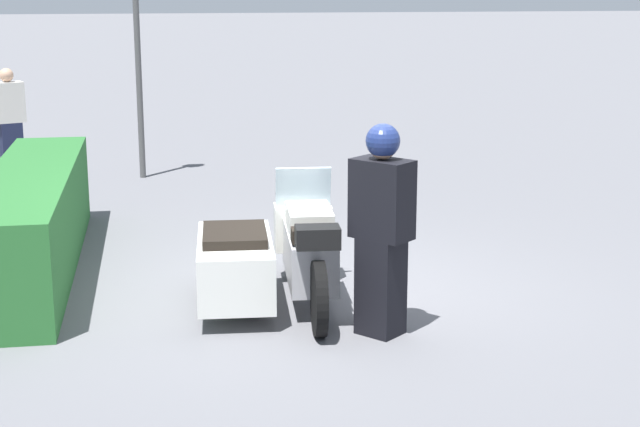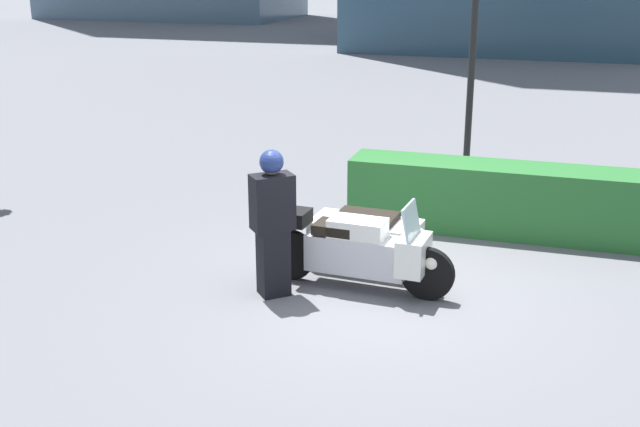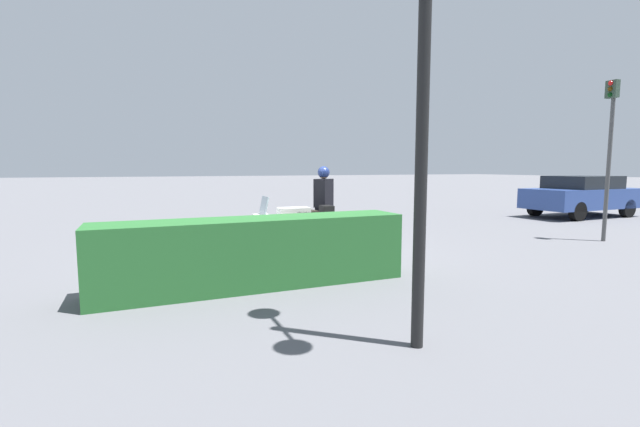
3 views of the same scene
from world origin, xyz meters
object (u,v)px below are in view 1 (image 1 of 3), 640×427
at_px(traffic_light_near, 136,22).
at_px(pedestrian_bystander, 10,121).
at_px(police_motorcycle, 268,254).
at_px(officer_rider, 382,225).
at_px(hedge_bush_curbside, 33,221).

height_order(traffic_light_near, pedestrian_bystander, traffic_light_near).
distance_m(police_motorcycle, officer_rider, 1.37).
xyz_separation_m(officer_rider, hedge_bush_curbside, (2.43, 3.09, -0.43)).
distance_m(police_motorcycle, hedge_bush_curbside, 2.69).
distance_m(traffic_light_near, pedestrian_bystander, 2.62).
distance_m(officer_rider, pedestrian_bystander, 8.87).
height_order(officer_rider, traffic_light_near, traffic_light_near).
bearing_deg(officer_rider, pedestrian_bystander, 75.73).
bearing_deg(traffic_light_near, pedestrian_bystander, -111.26).
relative_size(hedge_bush_curbside, traffic_light_near, 1.28).
distance_m(officer_rider, hedge_bush_curbside, 3.96).
bearing_deg(pedestrian_bystander, traffic_light_near, 47.56).
xyz_separation_m(police_motorcycle, hedge_bush_curbside, (1.46, 2.25, 0.05)).
relative_size(police_motorcycle, traffic_light_near, 0.68).
height_order(officer_rider, pedestrian_bystander, officer_rider).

